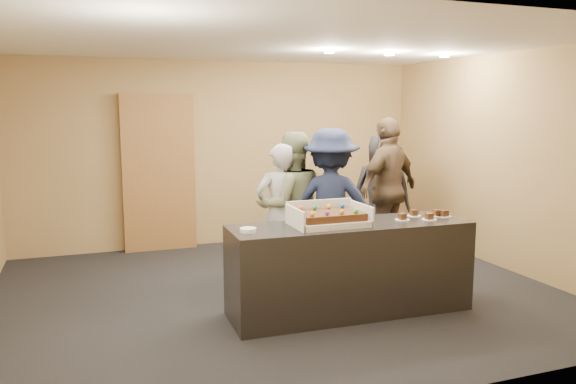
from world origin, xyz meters
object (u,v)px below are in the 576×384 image
Objects in this scene: cake_box at (328,220)px; person_brown_extra at (388,189)px; person_dark_suit at (381,192)px; storage_cabinet at (159,173)px; sheet_cake at (329,215)px; serving_counter at (350,268)px; person_sage_man at (291,206)px; person_navy_man at (330,205)px; person_server_grey at (280,213)px; plate_stack at (248,230)px.

cake_box is 0.38× the size of person_brown_extra.
storage_cabinet is at bearing 13.04° from person_dark_suit.
serving_counter is at bearing -0.00° from sheet_cake.
person_navy_man is at bearing 147.79° from person_sage_man.
person_brown_extra is at bearing 106.60° from person_dark_suit.
storage_cabinet is 3.43m from sheet_cake.
serving_counter is 1.26× the size of person_brown_extra.
person_server_grey is at bearing 59.38° from person_dark_suit.
serving_counter is 1.34× the size of person_navy_man.
serving_counter is 1.43× the size of person_dark_suit.
person_sage_man is at bearing 85.94° from sheet_cake.
person_brown_extra is at bearing -166.32° from person_sage_man.
storage_cabinet is 2.31m from person_server_grey.
storage_cabinet is 1.17× the size of person_brown_extra.
person_sage_man is at bearing 55.17° from plate_stack.
person_navy_man is at bearing 64.39° from cake_box.
person_dark_suit reaches higher than sheet_cake.
person_server_grey is at bearing 93.54° from cake_box.
person_navy_man is at bearing 77.93° from serving_counter.
cake_box is 2.30m from person_brown_extra.
serving_counter is 0.60m from sheet_cake.
person_server_grey is 1.75m from person_brown_extra.
person_sage_man is (0.91, 1.30, -0.05)m from plate_stack.
person_brown_extra reaches higher than person_server_grey.
sheet_cake is at bearing -178.52° from serving_counter.
person_brown_extra reaches higher than sheet_cake.
plate_stack is (0.38, -3.24, -0.19)m from storage_cabinet.
plate_stack is (-0.82, -0.05, -0.03)m from cake_box.
sheet_cake is (1.20, -3.21, -0.11)m from storage_cabinet.
sheet_cake is 0.82m from plate_stack.
serving_counter is 3.33× the size of cake_box.
person_brown_extra is at bearing -129.12° from person_navy_man.
person_sage_man is at bearing -157.98° from person_server_grey.
cake_box is at bearing 174.98° from serving_counter.
storage_cabinet reaches higher than person_brown_extra.
serving_counter is 1.48× the size of person_server_grey.
person_server_grey is 0.96× the size of person_dark_suit.
storage_cabinet is at bearing 110.64° from cake_box.
person_brown_extra reaches higher than serving_counter.
person_brown_extra is at bearing 51.72° from serving_counter.
person_server_grey is at bearing -60.58° from storage_cabinet.
storage_cabinet is at bearing 110.47° from sheet_cake.
storage_cabinet reaches higher than person_server_grey.
sheet_cake is at bearing -69.53° from storage_cabinet.
serving_counter is 3.90× the size of sheet_cake.
person_sage_man is at bearing 85.88° from cake_box.
plate_stack is at bearing 10.85° from person_brown_extra.
person_navy_man reaches higher than person_dark_suit.
person_brown_extra is at bearing -28.92° from storage_cabinet.
person_dark_suit is (2.94, -1.15, -0.27)m from storage_cabinet.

